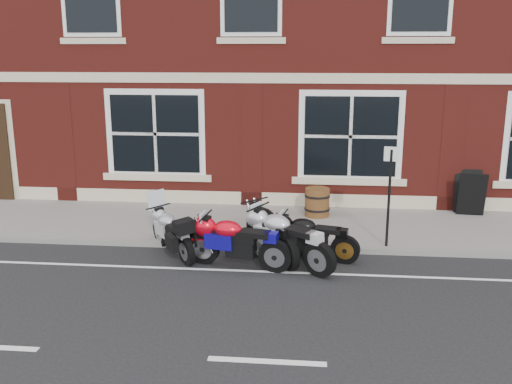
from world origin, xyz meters
TOP-DOWN VIEW (x-y plane):
  - ground at (0.00, 0.00)m, footprint 80.00×80.00m
  - sidewalk at (0.00, 3.00)m, footprint 30.00×3.00m
  - kerb at (0.00, 1.42)m, footprint 30.00×0.16m
  - moto_touring_silver at (-2.24, 0.98)m, footprint 1.22×1.58m
  - moto_sport_red at (-0.84, 0.39)m, footprint 2.08×0.58m
  - moto_sport_black at (0.56, 0.97)m, footprint 1.87×0.57m
  - moto_sport_silver at (0.09, 0.58)m, footprint 1.86×1.48m
  - moto_naked_black at (-0.22, 1.04)m, footprint 1.21×1.94m
  - a_board_sign at (4.44, 4.20)m, footprint 0.69×0.49m
  - barrel_planter at (0.70, 3.68)m, footprint 0.62×0.62m
  - parking_sign at (2.12, 1.57)m, footprint 0.29×0.07m

SIDE VIEW (x-z plane):
  - ground at x=0.00m, z-range 0.00..0.00m
  - sidewalk at x=0.00m, z-range 0.00..0.12m
  - kerb at x=0.00m, z-range 0.00..0.12m
  - barrel_planter at x=0.70m, z-range 0.12..0.81m
  - moto_sport_black at x=0.56m, z-range 0.06..0.91m
  - moto_touring_silver at x=-2.24m, z-range -0.12..1.12m
  - moto_sport_red at x=-0.84m, z-range 0.07..1.01m
  - moto_naked_black at x=-0.22m, z-range 0.07..1.05m
  - moto_sport_silver at x=0.09m, z-range 0.08..1.09m
  - a_board_sign at x=4.44m, z-range 0.12..1.20m
  - parking_sign at x=2.12m, z-range 0.28..2.36m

